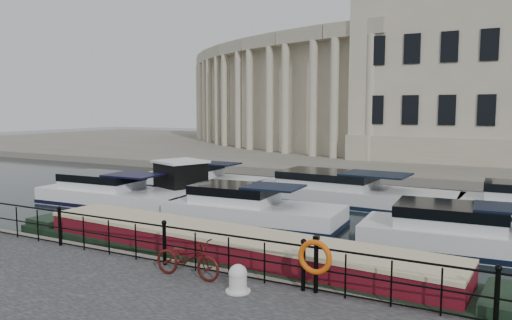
{
  "coord_description": "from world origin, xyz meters",
  "views": [
    {
      "loc": [
        8.27,
        -12.54,
        4.75
      ],
      "look_at": [
        0.5,
        2.0,
        3.0
      ],
      "focal_mm": 35.0,
      "sensor_mm": 36.0,
      "label": 1
    }
  ],
  "objects_px": {
    "bicycle": "(187,258)",
    "harbour_hut": "(181,183)",
    "mooring_bollard": "(238,279)",
    "life_ring_post": "(315,258)",
    "narrowboat": "(227,260)"
  },
  "relations": [
    {
      "from": "mooring_bollard",
      "to": "life_ring_post",
      "type": "height_order",
      "value": "life_ring_post"
    },
    {
      "from": "mooring_bollard",
      "to": "harbour_hut",
      "type": "relative_size",
      "value": 0.18
    },
    {
      "from": "bicycle",
      "to": "harbour_hut",
      "type": "height_order",
      "value": "harbour_hut"
    },
    {
      "from": "bicycle",
      "to": "life_ring_post",
      "type": "distance_m",
      "value": 3.22
    },
    {
      "from": "harbour_hut",
      "to": "bicycle",
      "type": "bearing_deg",
      "value": -31.97
    },
    {
      "from": "harbour_hut",
      "to": "mooring_bollard",
      "type": "bearing_deg",
      "value": -27.47
    },
    {
      "from": "narrowboat",
      "to": "mooring_bollard",
      "type": "bearing_deg",
      "value": -50.23
    },
    {
      "from": "life_ring_post",
      "to": "narrowboat",
      "type": "distance_m",
      "value": 3.88
    },
    {
      "from": "mooring_bollard",
      "to": "life_ring_post",
      "type": "relative_size",
      "value": 0.49
    },
    {
      "from": "bicycle",
      "to": "narrowboat",
      "type": "distance_m",
      "value": 2.29
    },
    {
      "from": "life_ring_post",
      "to": "harbour_hut",
      "type": "height_order",
      "value": "harbour_hut"
    },
    {
      "from": "mooring_bollard",
      "to": "life_ring_post",
      "type": "bearing_deg",
      "value": 24.88
    },
    {
      "from": "harbour_hut",
      "to": "narrowboat",
      "type": "bearing_deg",
      "value": -25.94
    },
    {
      "from": "life_ring_post",
      "to": "narrowboat",
      "type": "relative_size",
      "value": 0.08
    },
    {
      "from": "life_ring_post",
      "to": "narrowboat",
      "type": "xyz_separation_m",
      "value": [
        -3.35,
        1.69,
        -1.01
      ]
    }
  ]
}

